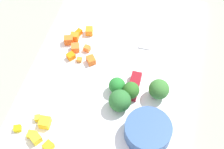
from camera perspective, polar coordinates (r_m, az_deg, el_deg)
The scene contains 23 objects.
ground_plane at distance 0.67m, azimuth 0.00°, elevation -1.08°, with size 4.00×4.00×0.00m, color gray.
cutting_board at distance 0.66m, azimuth 0.00°, elevation -0.79°, with size 0.55×0.34×0.01m, color white.
prep_bowl at distance 0.58m, azimuth 6.47°, elevation -10.05°, with size 0.09×0.09×0.03m, color #355892.
chef_knife at distance 0.68m, azimuth 5.11°, elevation 2.27°, with size 0.29×0.03×0.02m.
carrot_dice_0 at distance 0.72m, azimuth -6.72°, elevation 6.74°, with size 0.02×0.02×0.02m, color orange.
carrot_dice_1 at distance 0.68m, azimuth -3.81°, elevation 2.58°, with size 0.02×0.02×0.01m, color orange.
carrot_dice_2 at distance 0.72m, azimuth -7.79°, elevation 6.12°, with size 0.02×0.02×0.02m, color orange.
carrot_dice_3 at distance 0.69m, azimuth -7.39°, elevation 3.28°, with size 0.02×0.01×0.01m, color orange.
carrot_dice_4 at distance 0.73m, azimuth -4.12°, elevation 7.77°, with size 0.02×0.02×0.02m, color orange.
carrot_dice_5 at distance 0.70m, azimuth -4.51°, elevation 4.67°, with size 0.01×0.01×0.01m, color orange.
carrot_dice_6 at distance 0.70m, azimuth -6.60°, elevation 4.79°, with size 0.02×0.02×0.01m, color orange.
carrot_dice_7 at distance 0.73m, azimuth -5.97°, elevation 7.53°, with size 0.01×0.01×0.01m, color orange.
carrot_dice_8 at distance 0.68m, azimuth -5.88°, elevation 2.65°, with size 0.01×0.01×0.01m, color orange.
pepper_dice_0 at distance 0.59m, azimuth -11.34°, elevation -12.52°, with size 0.02×0.02×0.01m, color yellow.
pepper_dice_1 at distance 0.60m, azimuth -13.52°, elevation -11.11°, with size 0.02×0.02×0.02m, color yellow.
pepper_dice_2 at distance 0.62m, azimuth -16.61°, elevation -9.26°, with size 0.01×0.01×0.01m, color yellow.
pepper_dice_3 at distance 0.61m, azimuth -14.35°, elevation -10.40°, with size 0.01×0.01×0.01m, color yellow.
pepper_dice_4 at distance 0.62m, azimuth -13.20°, elevation -7.67°, with size 0.01×0.01×0.01m, color yellow.
pepper_dice_5 at distance 0.61m, azimuth -11.96°, elevation -8.43°, with size 0.02×0.02×0.02m, color yellow.
broccoli_floret_0 at distance 0.62m, azimuth 8.42°, elevation -2.67°, with size 0.04×0.04×0.04m.
broccoli_floret_1 at distance 0.60m, azimuth 1.42°, elevation -4.75°, with size 0.04×0.04×0.04m.
broccoli_floret_2 at distance 0.61m, azimuth 3.43°, elevation -2.89°, with size 0.03×0.03×0.04m.
broccoli_floret_3 at distance 0.63m, azimuth 0.91°, elevation -2.01°, with size 0.03×0.03×0.03m.
Camera 1 is at (0.36, 0.09, 0.55)m, focal length 50.91 mm.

